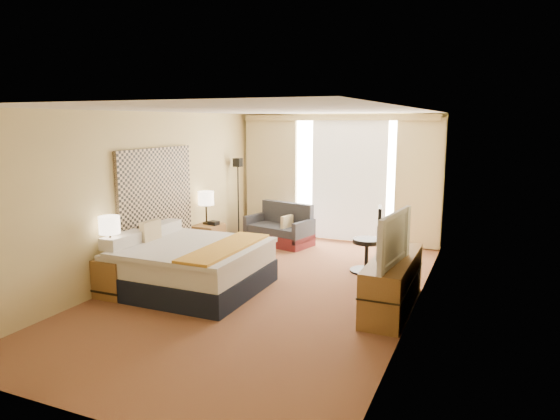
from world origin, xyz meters
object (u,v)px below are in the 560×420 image
at_px(media_dresser, 393,283).
at_px(lamp_left, 109,226).
at_px(lamp_right, 206,199).
at_px(desk_chair, 370,243).
at_px(nightstand_right, 209,239).
at_px(bed, 190,266).
at_px(nightstand_left, 116,277).
at_px(floor_lamp, 238,182).
at_px(television, 385,238).
at_px(loveseat, 280,231).

distance_m(media_dresser, lamp_left, 3.94).
bearing_deg(lamp_right, media_dresser, -21.48).
relative_size(media_dresser, desk_chair, 1.65).
bearing_deg(desk_chair, nightstand_right, 168.83).
height_order(nightstand_right, bed, bed).
xyz_separation_m(nightstand_left, media_dresser, (3.70, 1.05, 0.07)).
bearing_deg(floor_lamp, lamp_left, -89.98).
bearing_deg(desk_chair, bed, -151.89).
bearing_deg(desk_chair, nightstand_left, -152.16).
height_order(nightstand_left, television, television).
height_order(nightstand_left, lamp_right, lamp_right).
height_order(bed, desk_chair, desk_chair).
xyz_separation_m(nightstand_left, floor_lamp, (-0.03, 3.75, 0.93)).
bearing_deg(lamp_right, television, -26.04).
bearing_deg(lamp_right, lamp_left, -89.46).
height_order(media_dresser, floor_lamp, floor_lamp).
bearing_deg(floor_lamp, television, -39.47).
height_order(bed, lamp_right, lamp_right).
bearing_deg(bed, lamp_right, 114.76).
xyz_separation_m(nightstand_right, media_dresser, (3.70, -1.45, 0.07)).
bearing_deg(nightstand_right, loveseat, 52.10).
bearing_deg(loveseat, floor_lamp, -168.66).
height_order(floor_lamp, lamp_right, floor_lamp).
distance_m(bed, lamp_right, 2.17).
bearing_deg(nightstand_left, nightstand_right, 90.00).
xyz_separation_m(desk_chair, television, (0.60, -1.83, 0.55)).
distance_m(lamp_left, television, 3.76).
distance_m(loveseat, lamp_right, 1.72).
xyz_separation_m(nightstand_right, television, (3.65, -1.78, 0.76)).
bearing_deg(loveseat, lamp_right, -116.37).
height_order(media_dresser, lamp_right, lamp_right).
xyz_separation_m(nightstand_left, lamp_right, (-0.05, 2.53, 0.75)).
relative_size(nightstand_left, media_dresser, 0.31).
bearing_deg(lamp_right, floor_lamp, 88.94).
xyz_separation_m(loveseat, desk_chair, (2.11, -1.16, 0.22)).
height_order(nightstand_right, media_dresser, media_dresser).
relative_size(nightstand_right, desk_chair, 0.50).
height_order(desk_chair, television, television).
bearing_deg(lamp_right, loveseat, 49.96).
distance_m(nightstand_left, desk_chair, 3.98).
height_order(floor_lamp, lamp_left, floor_lamp).
relative_size(desk_chair, lamp_left, 1.80).
xyz_separation_m(bed, floor_lamp, (-0.84, 3.09, 0.85)).
height_order(media_dresser, bed, bed).
xyz_separation_m(desk_chair, lamp_left, (-3.08, -2.58, 0.53)).
relative_size(media_dresser, lamp_left, 2.97).
bearing_deg(nightstand_right, floor_lamp, 91.38).
bearing_deg(floor_lamp, loveseat, -2.33).
relative_size(floor_lamp, lamp_right, 2.75).
bearing_deg(desk_chair, media_dresser, -78.49).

